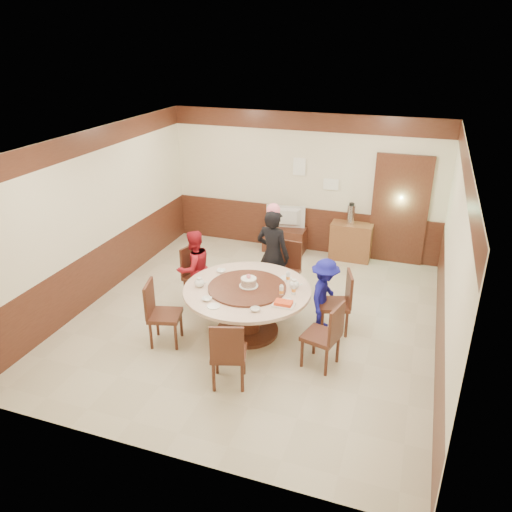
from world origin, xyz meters
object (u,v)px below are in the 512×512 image
(person_standing, at_px, (273,255))
(person_red, at_px, (194,268))
(person_blue, at_px, (324,295))
(birthday_cake, at_px, (249,282))
(tv_stand, at_px, (285,239))
(thermos, at_px, (351,214))
(television, at_px, (285,218))
(banquet_table, at_px, (247,301))
(side_cabinet, at_px, (351,241))
(shrimp_platter, at_px, (283,304))

(person_standing, height_order, person_red, person_standing)
(person_blue, bearing_deg, birthday_cake, 117.98)
(tv_stand, bearing_deg, person_blue, -62.85)
(person_standing, xyz_separation_m, thermos, (0.94, 2.08, 0.13))
(television, bearing_deg, banquet_table, 86.69)
(side_cabinet, bearing_deg, thermos, 180.00)
(tv_stand, xyz_separation_m, side_cabinet, (1.36, 0.03, 0.12))
(birthday_cake, height_order, thermos, thermos)
(person_blue, relative_size, tv_stand, 1.36)
(person_standing, relative_size, person_blue, 1.39)
(person_blue, height_order, thermos, person_blue)
(person_standing, height_order, side_cabinet, person_standing)
(person_blue, distance_m, shrimp_platter, 0.91)
(shrimp_platter, xyz_separation_m, television, (-0.97, 3.49, -0.05))
(birthday_cake, bearing_deg, shrimp_platter, -27.96)
(person_standing, height_order, thermos, person_standing)
(banquet_table, xyz_separation_m, person_red, (-1.13, 0.56, 0.11))
(person_red, distance_m, tv_stand, 2.77)
(person_standing, height_order, television, person_standing)
(birthday_cake, xyz_separation_m, shrimp_platter, (0.63, -0.33, -0.07))
(side_cabinet, bearing_deg, person_standing, -115.27)
(person_standing, bearing_deg, birthday_cake, 99.90)
(banquet_table, xyz_separation_m, tv_stand, (-0.33, 3.18, -0.28))
(person_red, bearing_deg, thermos, 171.99)
(banquet_table, bearing_deg, tv_stand, 95.93)
(shrimp_platter, relative_size, thermos, 0.79)
(television, bearing_deg, thermos, 172.06)
(tv_stand, bearing_deg, banquet_table, -84.07)
(tv_stand, relative_size, thermos, 2.24)
(person_standing, relative_size, television, 2.04)
(side_cabinet, bearing_deg, television, -178.73)
(birthday_cake, bearing_deg, tv_stand, 96.26)
(tv_stand, relative_size, television, 1.07)
(person_standing, distance_m, birthday_cake, 1.10)
(person_red, height_order, shrimp_platter, person_red)
(banquet_table, height_order, tv_stand, banquet_table)
(person_blue, distance_m, side_cabinet, 2.74)
(shrimp_platter, relative_size, tv_stand, 0.35)
(thermos, bearing_deg, shrimp_platter, -95.58)
(person_standing, xyz_separation_m, tv_stand, (-0.37, 2.05, -0.56))
(person_standing, bearing_deg, television, -68.44)
(tv_stand, bearing_deg, television, 0.00)
(birthday_cake, height_order, tv_stand, birthday_cake)
(person_blue, xyz_separation_m, television, (-1.39, 2.71, 0.15))
(person_red, height_order, birthday_cake, person_red)
(person_standing, distance_m, person_red, 1.31)
(banquet_table, bearing_deg, birthday_cake, 59.35)
(birthday_cake, xyz_separation_m, thermos, (0.97, 3.19, 0.09))
(person_blue, bearing_deg, tv_stand, 31.84)
(banquet_table, xyz_separation_m, person_standing, (0.04, 1.13, 0.28))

